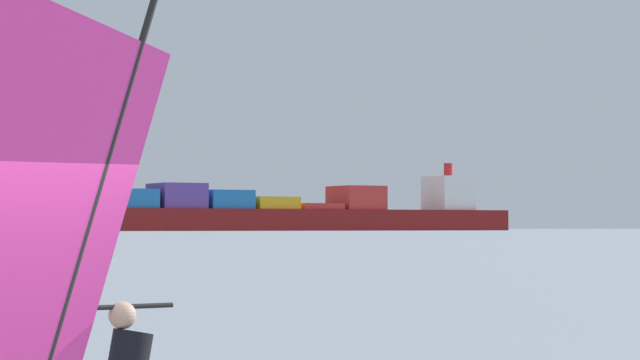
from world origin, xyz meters
TOP-DOWN VIEW (x-y plane):
  - windsurfer at (-0.01, 0.71)m, footprint 2.16×3.51m
  - cargo_ship at (-255.84, 545.40)m, footprint 145.48×177.32m

SIDE VIEW (x-z plane):
  - windsurfer at x=-0.01m, z-range -1.16..3.34m
  - cargo_ship at x=-255.84m, z-range -7.44..23.21m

